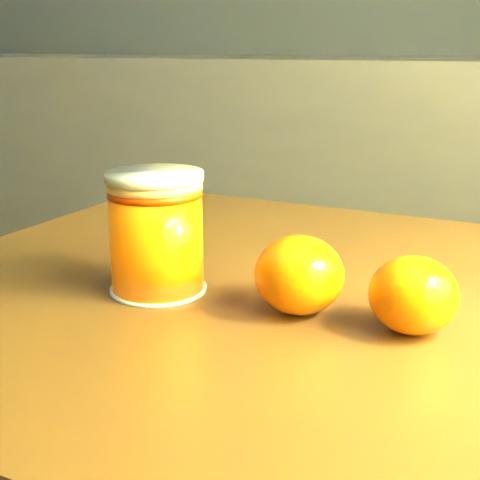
% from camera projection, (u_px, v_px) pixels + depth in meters
% --- Properties ---
extents(kitchen_counter, '(3.15, 0.60, 0.90)m').
position_uv_depth(kitchen_counter, '(143.00, 205.00, 2.08)').
color(kitchen_counter, '#4E4D52').
rests_on(kitchen_counter, ground).
extents(table, '(1.00, 0.73, 0.71)m').
position_uv_depth(table, '(382.00, 398.00, 0.62)').
color(table, brown).
rests_on(table, ground).
extents(juice_glass, '(0.09, 0.09, 0.11)m').
position_uv_depth(juice_glass, '(157.00, 233.00, 0.61)').
color(juice_glass, '#FF6C05').
rests_on(juice_glass, table).
extents(orange_front, '(0.10, 0.10, 0.07)m').
position_uv_depth(orange_front, '(299.00, 275.00, 0.57)').
color(orange_front, orange).
rests_on(orange_front, table).
extents(orange_back, '(0.08, 0.08, 0.06)m').
position_uv_depth(orange_back, '(413.00, 295.00, 0.53)').
color(orange_back, orange).
rests_on(orange_back, table).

